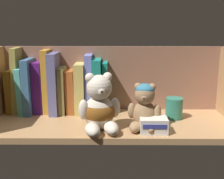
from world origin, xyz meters
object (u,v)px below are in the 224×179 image
Objects in this scene: book_3 at (31,85)px; teddy_bear_smaller at (144,107)px; book_4 at (39,87)px; book_9 at (81,88)px; book_6 at (55,83)px; small_product_box at (153,125)px; book_7 at (63,90)px; book_11 at (98,86)px; teddy_bear_larger at (100,108)px; book_8 at (71,91)px; book_12 at (105,87)px; book_0 at (12,91)px; book_1 at (18,80)px; pillar_candle at (174,108)px; book_10 at (89,84)px; book_5 at (47,81)px; book_2 at (24,90)px.

teddy_bear_smaller is (40.76, -17.23, -3.18)cm from book_3.
book_9 is (15.49, 0.00, -0.23)cm from book_4.
small_product_box is at bearing -31.36° from book_6.
book_7 is at bearing 0.00° from book_3.
book_9 reaches higher than book_7.
book_11 reaches higher than book_7.
teddy_bear_larger is (1.63, -18.57, -2.95)cm from book_11.
book_7 is 3.01cm from book_8.
book_12 is at bearing 126.74° from small_product_box.
book_7 is (12.15, 0.00, -1.53)cm from book_3.
book_0 is at bearing 151.33° from teddy_bear_larger.
book_11 is at bearing 180.00° from book_12.
book_12 is at bearing 0.00° from book_6.
book_3 reaches higher than book_8.
book_3 is 48.63cm from small_product_box.
teddy_bear_smaller is at bearing 5.42° from teddy_bear_larger.
book_1 is 58.22cm from pillar_candle.
book_1 reaches higher than book_7.
book_0 is 0.99× the size of book_8.
book_0 is 0.86× the size of book_9.
pillar_candle is 16.16cm from small_product_box.
book_6 reaches higher than small_product_box.
book_3 is at bearing -180.00° from book_12.
teddy_bear_larger is at bearing -38.32° from book_4.
book_4 is 0.88× the size of book_10.
book_5 is at bearing 150.73° from small_product_box.
book_7 is (14.67, 0.00, 0.06)cm from book_2.
pillar_candle is (30.40, -7.41, -7.20)cm from book_10.
book_5 is 2.80× the size of small_product_box.
teddy_bear_larger reaches higher than book_7.
book_7 is at bearing 169.56° from pillar_candle.
book_10 is at bearing -0.00° from book_5.
small_product_box is (18.25, -20.73, -7.73)cm from book_11.
book_3 is 2.74× the size of pillar_candle.
book_10 reaches higher than book_7.
teddy_bear_larger is at bearing -32.45° from book_2.
book_11 is at bearing 0.00° from book_9.
small_product_box is (24.62, -20.73, -6.93)cm from book_9.
book_1 is 1.11× the size of book_10.
pillar_candle is at bearing -16.81° from book_12.
book_11 is (27.57, 0.00, 1.56)cm from book_2.
book_0 is at bearing 157.71° from small_product_box.
small_product_box is at bearing -33.64° from book_7.
book_3 is 1.18× the size of book_7.
book_5 is at bearing 180.00° from book_6.
book_6 reaches higher than book_8.
book_2 is at bearing -180.00° from book_9.
book_12 is at bearing 0.00° from book_3.
book_0 is at bearing 180.00° from book_4.
book_7 is 6.57cm from book_9.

